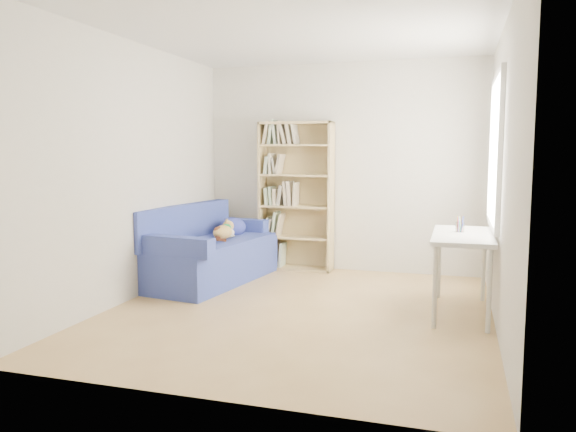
# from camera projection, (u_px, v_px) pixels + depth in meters

# --- Properties ---
(ground) EXTENTS (4.00, 4.00, 0.00)m
(ground) POSITION_uv_depth(u_px,v_px,m) (299.00, 311.00, 5.30)
(ground) COLOR #AF874F
(ground) RESTS_ON ground
(room_shell) EXTENTS (3.54, 4.04, 2.62)m
(room_shell) POSITION_uv_depth(u_px,v_px,m) (310.00, 136.00, 5.12)
(room_shell) COLOR silver
(room_shell) RESTS_ON ground
(sofa) EXTENTS (1.09, 1.91, 0.88)m
(sofa) POSITION_uv_depth(u_px,v_px,m) (208.00, 253.00, 6.51)
(sofa) COLOR navy
(sofa) RESTS_ON ground
(bookshelf) EXTENTS (0.94, 0.29, 1.87)m
(bookshelf) POSITION_uv_depth(u_px,v_px,m) (296.00, 202.00, 7.11)
(bookshelf) COLOR tan
(bookshelf) RESTS_ON ground
(desk) EXTENTS (0.53, 1.17, 0.75)m
(desk) POSITION_uv_depth(u_px,v_px,m) (463.00, 242.00, 5.15)
(desk) COLOR silver
(desk) RESTS_ON ground
(pen_cup) EXTENTS (0.08, 0.08, 0.15)m
(pen_cup) POSITION_uv_depth(u_px,v_px,m) (460.00, 226.00, 5.25)
(pen_cup) COLOR white
(pen_cup) RESTS_ON desk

